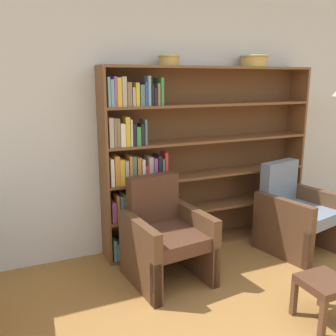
{
  "coord_description": "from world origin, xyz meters",
  "views": [
    {
      "loc": [
        -1.75,
        -1.15,
        1.76
      ],
      "look_at": [
        -0.4,
        1.92,
        0.95
      ],
      "focal_mm": 40.0,
      "sensor_mm": 36.0,
      "label": 1
    }
  ],
  "objects_px": {
    "bookshelf": "(188,161)",
    "armchair_leather": "(165,236)",
    "footstool": "(324,288)",
    "bowl_sage": "(169,59)",
    "armchair_cushioned": "(295,213)",
    "bowl_cream": "(254,60)"
  },
  "relations": [
    {
      "from": "armchair_leather",
      "to": "armchair_cushioned",
      "type": "relative_size",
      "value": 1.0
    },
    {
      "from": "armchair_leather",
      "to": "armchair_cushioned",
      "type": "xyz_separation_m",
      "value": [
        1.47,
        -0.0,
        0.0
      ]
    },
    {
      "from": "bookshelf",
      "to": "armchair_leather",
      "type": "distance_m",
      "value": 0.91
    },
    {
      "from": "armchair_cushioned",
      "to": "armchair_leather",
      "type": "bearing_deg",
      "value": -12.9
    },
    {
      "from": "bowl_cream",
      "to": "footstool",
      "type": "xyz_separation_m",
      "value": [
        -0.44,
        -1.58,
        -1.67
      ]
    },
    {
      "from": "footstool",
      "to": "bookshelf",
      "type": "bearing_deg",
      "value": 101.29
    },
    {
      "from": "armchair_cushioned",
      "to": "footstool",
      "type": "distance_m",
      "value": 1.25
    },
    {
      "from": "bowl_sage",
      "to": "armchair_leather",
      "type": "xyz_separation_m",
      "value": [
        -0.27,
        -0.53,
        -1.53
      ]
    },
    {
      "from": "bookshelf",
      "to": "footstool",
      "type": "relative_size",
      "value": 6.83
    },
    {
      "from": "bookshelf",
      "to": "armchair_leather",
      "type": "bearing_deg",
      "value": -131.84
    },
    {
      "from": "bowl_cream",
      "to": "armchair_leather",
      "type": "distance_m",
      "value": 2.05
    },
    {
      "from": "armchair_leather",
      "to": "footstool",
      "type": "relative_size",
      "value": 2.68
    },
    {
      "from": "armchair_cushioned",
      "to": "bowl_cream",
      "type": "bearing_deg",
      "value": -80.16
    },
    {
      "from": "bowl_cream",
      "to": "footstool",
      "type": "relative_size",
      "value": 0.88
    },
    {
      "from": "bowl_sage",
      "to": "armchair_cushioned",
      "type": "relative_size",
      "value": 0.23
    },
    {
      "from": "bowl_cream",
      "to": "armchair_leather",
      "type": "relative_size",
      "value": 0.33
    },
    {
      "from": "bowl_sage",
      "to": "bowl_cream",
      "type": "height_order",
      "value": "bowl_cream"
    },
    {
      "from": "armchair_cushioned",
      "to": "footstool",
      "type": "relative_size",
      "value": 2.68
    },
    {
      "from": "bookshelf",
      "to": "bowl_cream",
      "type": "xyz_separation_m",
      "value": [
        0.76,
        -0.01,
        1.02
      ]
    },
    {
      "from": "armchair_leather",
      "to": "footstool",
      "type": "bearing_deg",
      "value": 121.47
    },
    {
      "from": "bookshelf",
      "to": "armchair_leather",
      "type": "xyz_separation_m",
      "value": [
        -0.49,
        -0.55,
        -0.53
      ]
    },
    {
      "from": "bookshelf",
      "to": "footstool",
      "type": "xyz_separation_m",
      "value": [
        0.32,
        -1.6,
        -0.65
      ]
    }
  ]
}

